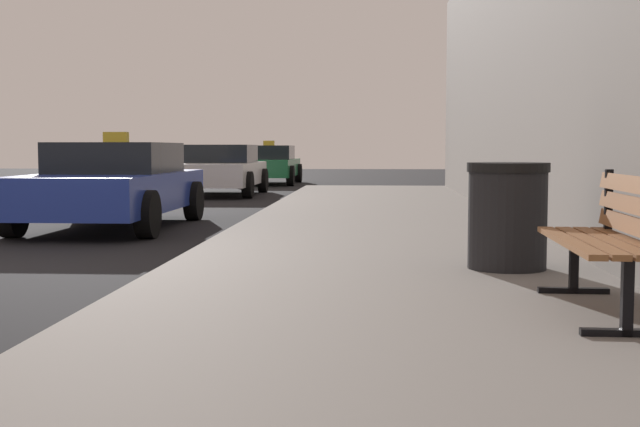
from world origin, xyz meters
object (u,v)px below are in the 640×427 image
trash_bin (507,215)px  car_green (268,164)px  bench (613,232)px  car_white (220,169)px  car_blue (113,184)px

trash_bin → car_green: car_green is taller
bench → trash_bin: size_ratio=1.79×
bench → car_white: (-5.38, 15.62, -0.01)m
trash_bin → car_blue: car_blue is taller
car_blue → trash_bin: bearing=135.3°
car_blue → bench: bearing=128.0°
trash_bin → car_white: car_white is taller
car_white → car_green: bearing=-93.4°
bench → car_blue: 8.75m
car_white → trash_bin: bearing=110.1°
trash_bin → car_blue: bearing=135.3°
car_white → car_green: car_green is taller
bench → car_white: car_white is taller
bench → car_white: 16.52m
bench → car_blue: size_ratio=0.37×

